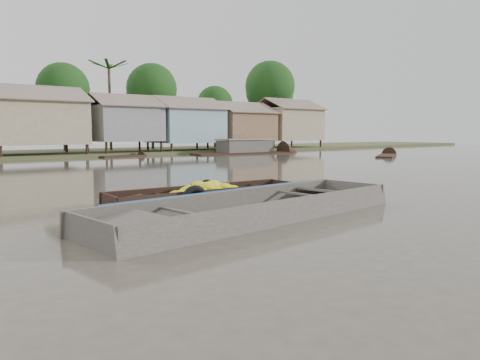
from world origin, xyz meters
TOP-DOWN VIEW (x-y plane):
  - ground at (0.00, 0.00)m, footprint 120.00×120.00m
  - riverbank at (3.03, 31.86)m, footprint 120.00×12.47m
  - banana_boat at (0.18, 3.29)m, footprint 5.91×1.64m
  - viewer_boat at (-0.29, 0.53)m, footprint 8.48×3.04m
  - distant_boats at (13.53, 24.17)m, footprint 46.61×14.89m

SIDE VIEW (x-z plane):
  - ground at x=0.00m, z-range 0.00..0.00m
  - viewer_boat at x=-0.29m, z-range -0.26..0.41m
  - banana_boat at x=0.18m, z-range -0.25..0.60m
  - distant_boats at x=13.53m, z-range -0.47..0.90m
  - riverbank at x=3.03m, z-range -2.04..8.18m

